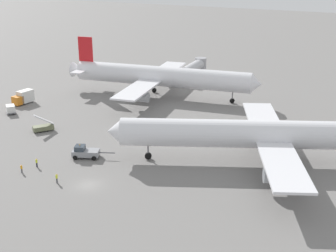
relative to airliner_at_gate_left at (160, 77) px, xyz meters
name	(u,v)px	position (x,y,z in m)	size (l,w,h in m)	color
ground_plane	(89,185)	(14.68, -53.10, -5.76)	(600.00, 600.00, 0.00)	slate
airliner_at_gate_left	(160,77)	(0.00, 0.00, 0.00)	(55.37, 44.63, 15.66)	silver
airliner_being_pushed	(260,135)	(37.70, -30.14, -0.27)	(54.08, 42.23, 15.45)	silver
pushback_tug	(85,152)	(7.05, -43.97, -4.60)	(8.19, 4.60, 2.76)	gray
gse_stair_truck_yellow	(43,127)	(-10.27, -36.46, -4.73)	(4.25, 4.82, 4.06)	#666B4C
gse_container_dolly_flat	(11,109)	(-26.10, -30.67, -4.59)	(3.87, 3.72, 2.15)	slate
gse_catering_truck_tall	(23,97)	(-29.33, -22.85, -4.00)	(2.97, 6.05, 3.50)	orange
ground_crew_wing_walker_right	(22,168)	(0.97, -54.78, -4.95)	(0.36, 0.36, 1.58)	#4C4C51
ground_crew_ramp_agent_by_cones	(57,178)	(9.33, -55.01, -4.83)	(0.36, 0.50, 1.77)	#4C4C51
ground_crew_marshaller_foreground	(37,162)	(1.70, -51.66, -4.86)	(0.36, 0.50, 1.72)	black
jet_bridge	(195,66)	(-0.27, 24.24, -1.97)	(4.72, 16.84, 5.57)	#B7B7BC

